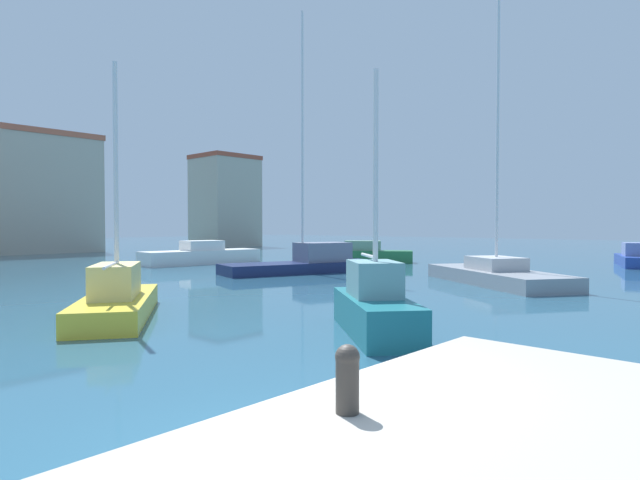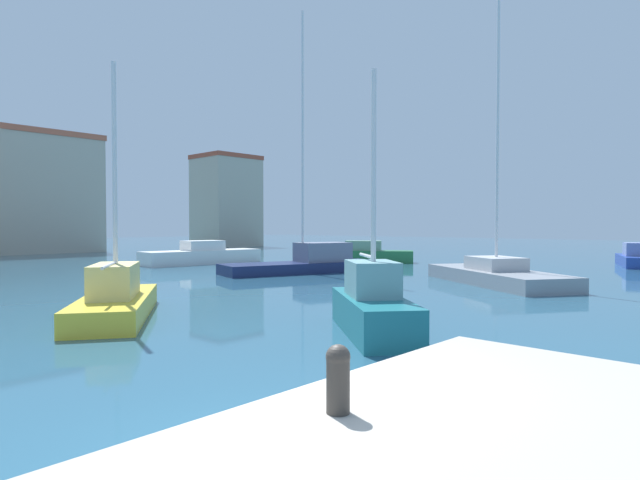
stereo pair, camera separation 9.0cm
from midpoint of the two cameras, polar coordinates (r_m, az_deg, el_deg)
The scene contains 11 objects.
water at distance 30.44m, azimuth -9.35°, elevation -3.12°, with size 160.00×160.00×0.00m, color #285670.
mooring_bollard at distance 4.34m, azimuth 2.58°, elevation -14.50°, with size 0.20×0.20×0.55m.
sailboat_yellow_distant_north at distance 15.22m, azimuth -21.13°, elevation -5.91°, with size 4.55×5.59×6.86m.
sailboat_grey_far_left at distance 23.58m, azimuth 18.66°, elevation -3.42°, with size 6.45×7.91×12.74m.
motorboat_green_outer_mooring at distance 35.46m, azimuth 5.14°, elevation -1.58°, with size 4.69×5.94×1.46m.
sailboat_navy_behind_lamppost at distance 27.91m, azimuth -1.14°, elevation -2.32°, with size 9.00×4.90×13.68m.
sailboat_teal_mid_harbor at distance 12.19m, azimuth 5.97°, elevation -7.08°, with size 3.57×3.91×6.02m.
motorboat_white_near_pier at distance 34.96m, azimuth -12.60°, elevation -1.64°, with size 8.00×2.74×1.51m.
motorboat_blue_distant_east at distance 37.31m, azimuth 31.20°, elevation -1.69°, with size 5.67×3.46×1.45m.
waterfront_apartments at distance 54.80m, azimuth -29.06°, elevation 4.50°, with size 11.28×7.54×10.91m.
yacht_club at distance 63.62m, azimuth -10.08°, elevation 4.18°, with size 6.66×5.96×10.78m.
Camera 2 is at (-3.51, -4.04, 2.49)m, focal length 29.50 mm.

